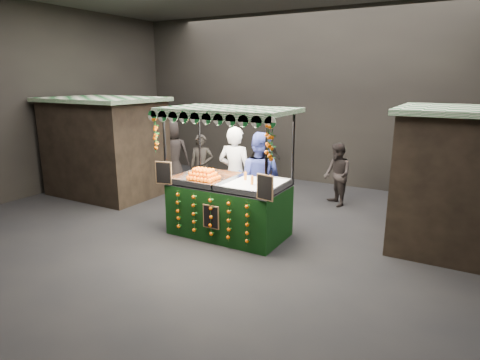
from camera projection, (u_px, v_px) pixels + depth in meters
The scene contains 12 objects.
ground at pixel (226, 234), 8.34m from camera, with size 12.00×12.00×0.00m, color black.
market_hall at pixel (224, 62), 7.51m from camera, with size 12.10×10.10×5.05m.
neighbour_stall_left at pixel (106, 146), 10.97m from camera, with size 3.00×2.20×2.60m.
juice_stall at pixel (228, 197), 8.10m from camera, with size 2.63×1.55×2.55m.
vendor_grey at pixel (235, 174), 8.93m from camera, with size 0.82×0.59×2.09m.
vendor_blue at pixel (259, 180), 8.60m from camera, with size 1.05×0.85×2.02m.
shopper_0 at pixel (202, 167), 10.60m from camera, with size 0.73×0.63×1.69m.
shopper_1 at pixel (337, 175), 10.03m from camera, with size 0.94×0.96×1.56m.
shopper_2 at pixel (265, 157), 12.12m from camera, with size 0.95×0.42×1.60m.
shopper_3 at pixel (416, 180), 8.97m from camera, with size 1.34×1.21×1.81m.
shopper_4 at pixel (172, 155), 11.59m from camera, with size 1.13×1.04×1.94m.
shopper_5 at pixel (480, 200), 7.79m from camera, with size 0.82×1.61×1.66m.
Camera 1 is at (4.12, -6.65, 3.10)m, focal length 30.51 mm.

